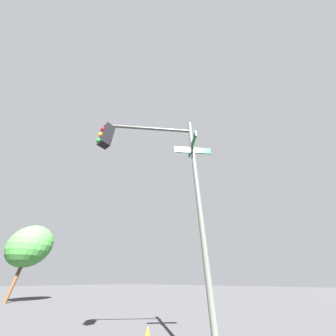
# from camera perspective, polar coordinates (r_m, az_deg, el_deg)

# --- Properties ---
(traffic_signal_near) EXTENTS (2.44, 2.47, 5.71)m
(traffic_signal_near) POSITION_cam_1_polar(r_m,az_deg,el_deg) (4.48, -5.80, 3.30)
(traffic_signal_near) COLOR #474C47
(traffic_signal_near) RESTS_ON ground_plane
(street_tree) EXTENTS (3.07, 3.07, 5.13)m
(street_tree) POSITION_cam_1_polar(r_m,az_deg,el_deg) (18.22, -40.97, -20.36)
(street_tree) COLOR #4C331E
(street_tree) RESTS_ON ground_plane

